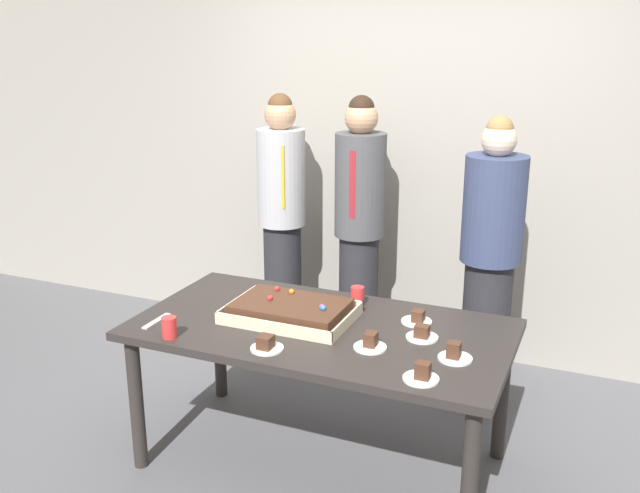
{
  "coord_description": "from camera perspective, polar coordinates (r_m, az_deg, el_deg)",
  "views": [
    {
      "loc": [
        1.23,
        -2.89,
        2.11
      ],
      "look_at": [
        -0.07,
        0.15,
        1.1
      ],
      "focal_mm": 39.65,
      "sensor_mm": 36.0,
      "label": 1
    }
  ],
  "objects": [
    {
      "name": "plated_slice_far_right",
      "position": [
        3.14,
        10.8,
        -8.53
      ],
      "size": [
        0.15,
        0.15,
        0.08
      ],
      "color": "white",
      "rests_on": "party_table"
    },
    {
      "name": "drink_cup_middle",
      "position": [
        3.36,
        -12.07,
        -6.4
      ],
      "size": [
        0.07,
        0.07,
        0.1
      ],
      "primitive_type": "cylinder",
      "color": "red",
      "rests_on": "party_table"
    },
    {
      "name": "drink_cup_nearest",
      "position": [
        3.66,
        3.04,
        -4.01
      ],
      "size": [
        0.07,
        0.07,
        0.1
      ],
      "primitive_type": "cylinder",
      "color": "red",
      "rests_on": "party_table"
    },
    {
      "name": "plated_slice_far_left",
      "position": [
        2.94,
        8.22,
        -10.2
      ],
      "size": [
        0.15,
        0.15,
        0.08
      ],
      "color": "white",
      "rests_on": "party_table"
    },
    {
      "name": "plated_slice_near_left",
      "position": [
        3.49,
        7.86,
        -5.81
      ],
      "size": [
        0.15,
        0.15,
        0.07
      ],
      "color": "white",
      "rests_on": "party_table"
    },
    {
      "name": "ground_plane",
      "position": [
        3.79,
        0.09,
        -16.87
      ],
      "size": [
        12.0,
        12.0,
        0.0
      ],
      "primitive_type": "plane",
      "color": "#5B5B60"
    },
    {
      "name": "person_striped_tie_right",
      "position": [
        4.68,
        -3.09,
        2.17
      ],
      "size": [
        0.32,
        0.32,
        1.74
      ],
      "rotation": [
        0.0,
        0.0,
        -1.08
      ],
      "color": "#28282D",
      "rests_on": "ground_plane"
    },
    {
      "name": "person_serving_front",
      "position": [
        4.07,
        13.56,
        -1.22
      ],
      "size": [
        0.34,
        0.34,
        1.68
      ],
      "rotation": [
        0.0,
        0.0,
        -2.29
      ],
      "color": "#28282D",
      "rests_on": "ground_plane"
    },
    {
      "name": "party_table",
      "position": [
        3.46,
        0.09,
        -7.68
      ],
      "size": [
        1.81,
        0.95,
        0.75
      ],
      "color": "#2D2826",
      "rests_on": "ground_plane"
    },
    {
      "name": "person_green_shirt_behind",
      "position": [
        4.46,
        3.2,
        1.45
      ],
      "size": [
        0.32,
        0.32,
        1.75
      ],
      "rotation": [
        0.0,
        0.0,
        -1.53
      ],
      "color": "#28282D",
      "rests_on": "ground_plane"
    },
    {
      "name": "plated_slice_near_right",
      "position": [
        3.32,
        8.23,
        -7.04
      ],
      "size": [
        0.15,
        0.15,
        0.07
      ],
      "color": "white",
      "rests_on": "party_table"
    },
    {
      "name": "plated_slice_center_front",
      "position": [
        3.2,
        4.09,
        -7.8
      ],
      "size": [
        0.15,
        0.15,
        0.07
      ],
      "color": "white",
      "rests_on": "party_table"
    },
    {
      "name": "interior_back_panel",
      "position": [
        4.7,
        7.87,
        9.38
      ],
      "size": [
        8.0,
        0.12,
        3.0
      ],
      "primitive_type": "cube",
      "color": "#9E998E",
      "rests_on": "ground_plane"
    },
    {
      "name": "plated_slice_center_back",
      "position": [
        3.18,
        -4.36,
        -7.93
      ],
      "size": [
        0.15,
        0.15,
        0.07
      ],
      "color": "white",
      "rests_on": "party_table"
    },
    {
      "name": "sheet_cake",
      "position": [
        3.5,
        -2.38,
        -5.19
      ],
      "size": [
        0.61,
        0.42,
        0.11
      ],
      "color": "beige",
      "rests_on": "party_table"
    },
    {
      "name": "cake_server_utensil",
      "position": [
        3.56,
        -13.05,
        -5.88
      ],
      "size": [
        0.03,
        0.2,
        0.01
      ],
      "primitive_type": "cube",
      "color": "silver",
      "rests_on": "party_table"
    }
  ]
}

